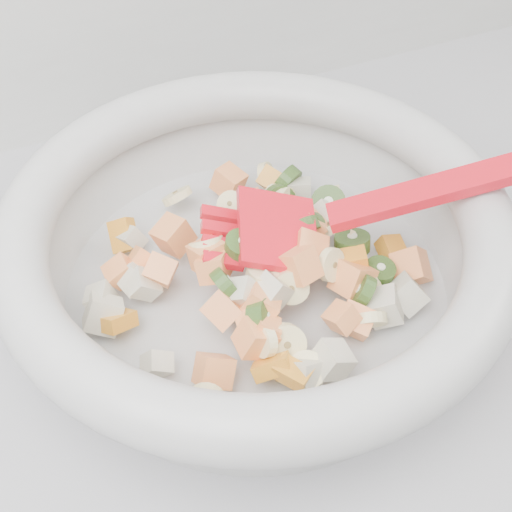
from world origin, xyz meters
name	(u,v)px	position (x,y,z in m)	size (l,w,h in m)	color
mixing_bowl	(257,247)	(0.00, 1.46, 0.96)	(0.45, 0.37, 0.14)	#BBBBB8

